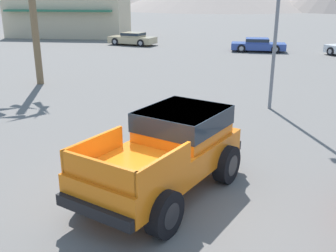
{
  "coord_description": "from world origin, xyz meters",
  "views": [
    {
      "loc": [
        1.09,
        -8.3,
        4.54
      ],
      "look_at": [
        -0.11,
        1.05,
        1.38
      ],
      "focal_mm": 42.0,
      "sensor_mm": 36.0,
      "label": 1
    }
  ],
  "objects": [
    {
      "name": "ground_plane",
      "position": [
        0.0,
        0.0,
        0.0
      ],
      "size": [
        320.0,
        320.0,
        0.0
      ],
      "primitive_type": "plane",
      "color": "slate"
    },
    {
      "name": "orange_pickup_truck",
      "position": [
        0.03,
        0.32,
        1.07
      ],
      "size": [
        3.8,
        5.15,
        1.89
      ],
      "rotation": [
        0.0,
        0.0,
        -0.45
      ],
      "color": "orange",
      "rests_on": "ground_plane"
    },
    {
      "name": "parked_car_tan",
      "position": [
        -7.01,
        28.65,
        0.61
      ],
      "size": [
        4.73,
        3.01,
        1.17
      ],
      "rotation": [
        0.0,
        0.0,
        1.27
      ],
      "color": "tan",
      "rests_on": "ground_plane"
    },
    {
      "name": "parked_car_blue",
      "position": [
        4.32,
        25.57,
        0.57
      ],
      "size": [
        4.49,
        2.05,
        1.1
      ],
      "rotation": [
        0.0,
        0.0,
        4.65
      ],
      "color": "#334C9E",
      "rests_on": "ground_plane"
    },
    {
      "name": "storefront_building",
      "position": [
        -15.74,
        35.57,
        2.04
      ],
      "size": [
        12.88,
        6.41,
        4.08
      ],
      "color": "beige",
      "rests_on": "ground_plane"
    }
  ]
}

